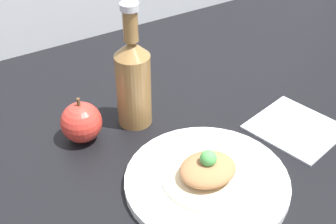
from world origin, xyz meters
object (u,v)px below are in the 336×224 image
plate (207,181)px  apple (81,122)px  plated_food (208,171)px  cider_bottle (133,79)px

plate → apple: bearing=120.2°
apple → plate: bearing=-59.8°
plated_food → apple: (-12.78, 21.92, 0.65)cm
plate → cider_bottle: 23.45cm
cider_bottle → plate: bearing=-85.0°
apple → plated_food: bearing=-59.8°
plated_food → apple: size_ratio=1.67×
plate → plated_food: (-0.00, -0.00, 2.22)cm
plate → cider_bottle: cider_bottle is taller
cider_bottle → apple: bearing=178.9°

